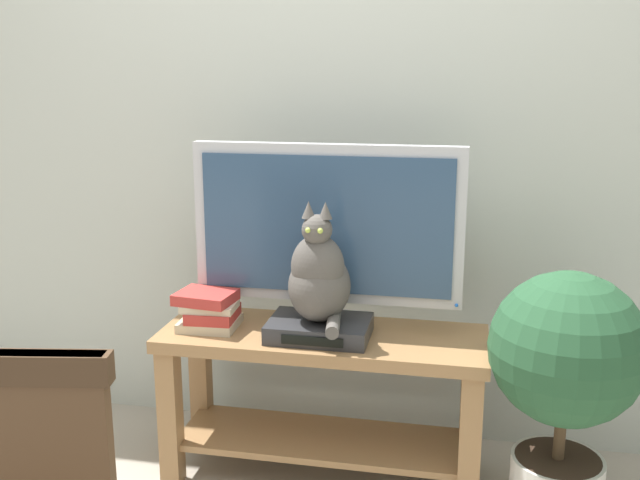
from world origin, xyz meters
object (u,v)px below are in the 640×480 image
Objects in this scene: tv_stand at (323,379)px; cat at (319,277)px; tv at (327,230)px; media_box at (319,329)px; potted_plant at (565,374)px; book_stack at (209,310)px.

cat reaches higher than tv_stand.
tv_stand is 1.20× the size of tv.
tv_stand is 3.30× the size of media_box.
tv_stand is 0.39m from cat.
potted_plant is (0.79, -0.16, 0.16)m from tv_stand.
cat reaches higher than potted_plant.
book_stack is at bearing 178.62° from media_box.
media_box is 0.80m from potted_plant.
tv reaches higher than media_box.
tv reaches higher than book_stack.
book_stack is at bearing 176.86° from cat.
book_stack is 0.25× the size of potted_plant.
tv is at bearing 14.31° from book_stack.
book_stack is (-0.40, -0.10, -0.28)m from tv.
tv_stand is 5.23× the size of book_stack.
tv is at bearing 163.83° from potted_plant.
tv_stand is at bearing 168.51° from potted_plant.
media_box is at bearing -91.73° from tv.
potted_plant is (0.79, -0.12, -0.05)m from media_box.
tv_stand is 0.47m from book_stack.
cat is (0.00, -0.01, 0.19)m from media_box.
tv_stand is 0.53m from tv.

